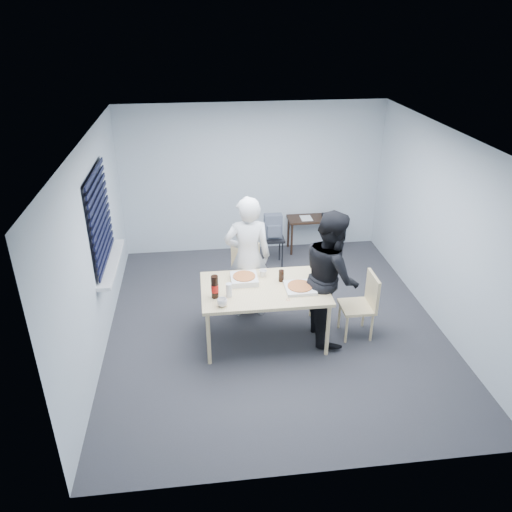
{
  "coord_description": "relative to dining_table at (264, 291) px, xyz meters",
  "views": [
    {
      "loc": [
        -0.95,
        -5.72,
        3.97
      ],
      "look_at": [
        -0.24,
        0.1,
        1.03
      ],
      "focal_mm": 35.0,
      "sensor_mm": 36.0,
      "label": 1
    }
  ],
  "objects": [
    {
      "name": "mug_a",
      "position": [
        -0.56,
        -0.37,
        0.11
      ],
      "size": [
        0.17,
        0.17,
        0.1
      ],
      "primitive_type": "imported",
      "rotation": [
        0.0,
        0.0,
        0.52
      ],
      "color": "white",
      "rests_on": "dining_table"
    },
    {
      "name": "papers",
      "position": [
        1.1,
        2.57,
        -0.09
      ],
      "size": [
        0.29,
        0.32,
        0.0
      ],
      "primitive_type": "cube",
      "rotation": [
        0.0,
        0.0,
        0.43
      ],
      "color": "white",
      "rests_on": "side_table"
    },
    {
      "name": "plastic_cups",
      "position": [
        -0.46,
        -0.16,
        0.15
      ],
      "size": [
        0.08,
        0.08,
        0.18
      ],
      "primitive_type": "cylinder",
      "rotation": [
        0.0,
        0.0,
        0.09
      ],
      "color": "silver",
      "rests_on": "dining_table"
    },
    {
      "name": "side_table",
      "position": [
        1.25,
        2.58,
        -0.18
      ],
      "size": [
        0.93,
        0.41,
        0.62
      ],
      "color": "black",
      "rests_on": "ground"
    },
    {
      "name": "dining_table",
      "position": [
        0.0,
        0.0,
        0.0
      ],
      "size": [
        1.6,
        1.01,
        0.78
      ],
      "color": "beige",
      "rests_on": "ground"
    },
    {
      "name": "person_black",
      "position": [
        0.86,
        -0.01,
        0.17
      ],
      "size": [
        0.47,
        0.86,
        1.77
      ],
      "primitive_type": "imported",
      "rotation": [
        0.0,
        0.0,
        1.57
      ],
      "color": "black",
      "rests_on": "ground"
    },
    {
      "name": "stool",
      "position": [
        0.43,
        2.09,
        -0.32
      ],
      "size": [
        0.37,
        0.37,
        0.51
      ],
      "color": "black",
      "rests_on": "ground"
    },
    {
      "name": "backpack",
      "position": [
        0.43,
        2.07,
        -0.01
      ],
      "size": [
        0.29,
        0.22,
        0.41
      ],
      "rotation": [
        0.0,
        0.0,
        -0.27
      ],
      "color": "#575D63",
      "rests_on": "stool"
    },
    {
      "name": "person_white",
      "position": [
        -0.14,
        0.65,
        0.17
      ],
      "size": [
        0.65,
        0.42,
        1.77
      ],
      "primitive_type": "imported",
      "rotation": [
        0.0,
        0.0,
        3.14
      ],
      "color": "silver",
      "rests_on": "ground"
    },
    {
      "name": "room",
      "position": [
        -2.01,
        0.7,
        0.72
      ],
      "size": [
        5.0,
        5.0,
        5.0
      ],
      "color": "#2D2C31",
      "rests_on": "ground"
    },
    {
      "name": "black_box",
      "position": [
        1.47,
        2.59,
        -0.06
      ],
      "size": [
        0.17,
        0.14,
        0.06
      ],
      "primitive_type": "cube",
      "rotation": [
        0.0,
        0.0,
        0.26
      ],
      "color": "black",
      "rests_on": "side_table"
    },
    {
      "name": "cola_glass",
      "position": [
        0.24,
        0.13,
        0.14
      ],
      "size": [
        0.08,
        0.08,
        0.16
      ],
      "primitive_type": "cylinder",
      "rotation": [
        0.0,
        0.0,
        0.08
      ],
      "color": "black",
      "rests_on": "dining_table"
    },
    {
      "name": "mug_b",
      "position": [
        0.02,
        0.29,
        0.11
      ],
      "size": [
        0.1,
        0.1,
        0.09
      ],
      "primitive_type": "imported",
      "color": "white",
      "rests_on": "dining_table"
    },
    {
      "name": "soda_bottle",
      "position": [
        -0.63,
        -0.17,
        0.2
      ],
      "size": [
        0.09,
        0.09,
        0.3
      ],
      "rotation": [
        0.0,
        0.0,
        0.32
      ],
      "color": "black",
      "rests_on": "dining_table"
    },
    {
      "name": "pizza_box_b",
      "position": [
        0.44,
        -0.1,
        0.08
      ],
      "size": [
        0.37,
        0.37,
        0.05
      ],
      "rotation": [
        0.0,
        0.0,
        0.09
      ],
      "color": "white",
      "rests_on": "dining_table"
    },
    {
      "name": "chair_far",
      "position": [
        -0.13,
        0.98,
        -0.21
      ],
      "size": [
        0.42,
        0.42,
        0.89
      ],
      "color": "beige",
      "rests_on": "ground"
    },
    {
      "name": "rubber_band",
      "position": [
        0.25,
        -0.33,
        0.06
      ],
      "size": [
        0.06,
        0.06,
        0.0
      ],
      "primitive_type": "torus",
      "rotation": [
        0.0,
        0.0,
        0.28
      ],
      "color": "red",
      "rests_on": "dining_table"
    },
    {
      "name": "pizza_box_a",
      "position": [
        -0.24,
        0.18,
        0.1
      ],
      "size": [
        0.34,
        0.34,
        0.09
      ],
      "rotation": [
        0.0,
        0.0,
        0.43
      ],
      "color": "white",
      "rests_on": "dining_table"
    },
    {
      "name": "chair_right",
      "position": [
        1.31,
        -0.06,
        -0.21
      ],
      "size": [
        0.42,
        0.42,
        0.89
      ],
      "color": "beige",
      "rests_on": "ground"
    }
  ]
}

